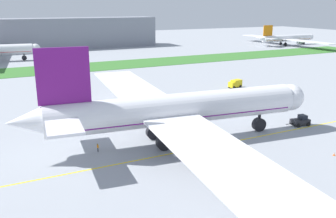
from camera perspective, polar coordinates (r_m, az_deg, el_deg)
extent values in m
plane|color=#9399A0|center=(71.79, 6.81, -5.04)|extent=(600.00, 600.00, 0.00)
cube|color=yellow|center=(70.46, 7.58, -5.48)|extent=(280.00, 0.36, 0.01)
cube|color=#38722D|center=(160.85, -12.92, 6.30)|extent=(320.00, 24.00, 0.10)
cylinder|color=white|center=(69.34, 1.48, 0.03)|extent=(48.59, 10.98, 5.84)
cube|color=#661472|center=(69.63, 1.47, -0.78)|extent=(46.62, 10.31, 0.70)
sphere|color=white|center=(82.21, 18.36, 1.73)|extent=(5.55, 5.55, 5.55)
cone|color=white|center=(64.57, -21.13, -1.85)|extent=(6.92, 5.62, 4.96)
cube|color=#661472|center=(63.07, -15.87, 4.93)|extent=(8.70, 1.51, 9.34)
cube|color=white|center=(70.15, -16.68, 0.28)|extent=(6.28, 9.85, 0.41)
cube|color=white|center=(58.96, -15.81, -2.55)|extent=(6.28, 9.85, 0.41)
cube|color=white|center=(91.52, -5.71, 3.36)|extent=(15.21, 44.30, 0.47)
cube|color=white|center=(47.75, 9.94, -8.62)|extent=(15.21, 44.30, 0.47)
cylinder|color=#B7BABF|center=(83.19, -2.97, 0.91)|extent=(5.86, 3.79, 3.21)
cylinder|color=black|center=(84.04, -1.17, 1.08)|extent=(0.84, 3.40, 3.37)
cylinder|color=#B7BABF|center=(56.95, 6.17, -6.29)|extent=(5.86, 3.79, 3.21)
cylinder|color=black|center=(58.18, 8.63, -5.89)|extent=(0.84, 3.40, 3.37)
cylinder|color=black|center=(78.94, 13.91, -1.54)|extent=(0.61, 0.61, 2.26)
cylinder|color=black|center=(79.27, 13.85, -2.32)|extent=(2.89, 1.54, 2.77)
cylinder|color=black|center=(72.02, -2.31, -2.75)|extent=(0.61, 0.61, 2.26)
cylinder|color=black|center=(72.39, -2.30, -3.59)|extent=(2.89, 1.54, 2.77)
cylinder|color=black|center=(66.55, -0.65, -4.32)|extent=(0.61, 0.61, 2.26)
cylinder|color=black|center=(66.95, -0.65, -5.22)|extent=(2.89, 1.54, 2.77)
cube|color=black|center=(81.51, 17.93, 2.18)|extent=(2.50, 4.57, 1.05)
sphere|color=black|center=(67.60, -14.02, -0.40)|extent=(0.41, 0.41, 0.41)
sphere|color=black|center=(68.21, -10.21, -0.03)|extent=(0.41, 0.41, 0.41)
sphere|color=black|center=(69.11, -6.48, 0.33)|extent=(0.41, 0.41, 0.41)
sphere|color=black|center=(70.31, -2.86, 0.68)|extent=(0.41, 0.41, 0.41)
sphere|color=black|center=(71.77, 0.63, 1.01)|extent=(0.41, 0.41, 0.41)
sphere|color=black|center=(73.50, 3.97, 1.33)|extent=(0.41, 0.41, 0.41)
sphere|color=black|center=(75.46, 7.14, 1.62)|extent=(0.41, 0.41, 0.41)
sphere|color=black|center=(77.64, 10.15, 1.90)|extent=(0.41, 0.41, 0.41)
sphere|color=black|center=(80.03, 12.98, 2.15)|extent=(0.41, 0.41, 0.41)
cube|color=#26262B|center=(85.66, 19.72, -1.78)|extent=(4.07, 2.67, 0.92)
cube|color=black|center=(85.77, 20.07, -1.16)|extent=(1.56, 1.86, 0.90)
cylinder|color=black|center=(84.00, 18.22, -2.20)|extent=(1.80, 0.31, 0.12)
cylinder|color=black|center=(84.13, 19.47, -2.40)|extent=(0.93, 0.44, 0.90)
cylinder|color=black|center=(85.78, 18.52, -1.97)|extent=(0.93, 0.44, 0.90)
cylinder|color=black|center=(85.84, 20.86, -2.18)|extent=(0.93, 0.44, 0.90)
cylinder|color=black|center=(87.46, 19.90, -1.76)|extent=(0.93, 0.44, 0.90)
cylinder|color=black|center=(67.58, -10.74, -6.21)|extent=(0.11, 0.11, 0.79)
cylinder|color=orange|center=(67.22, -10.73, -5.75)|extent=(0.09, 0.09, 0.50)
cylinder|color=black|center=(67.74, -10.79, -6.16)|extent=(0.11, 0.11, 0.79)
cylinder|color=orange|center=(67.63, -10.85, -5.62)|extent=(0.09, 0.09, 0.50)
cube|color=orange|center=(67.41, -10.79, -5.66)|extent=(0.24, 0.42, 0.56)
sphere|color=brown|center=(67.27, -10.81, -5.35)|extent=(0.21, 0.21, 0.21)
cube|color=#F2590C|center=(71.23, 24.24, -6.55)|extent=(0.36, 0.36, 0.03)
cone|color=#F2590C|center=(71.13, 24.26, -6.33)|extent=(0.28, 0.28, 0.55)
cylinder|color=white|center=(71.12, 24.27, -6.31)|extent=(0.17, 0.17, 0.06)
cube|color=yellow|center=(119.41, 10.50, 3.96)|extent=(3.70, 2.65, 2.10)
cube|color=yellow|center=(117.88, 9.80, 3.73)|extent=(1.67, 2.15, 1.64)
cube|color=#263347|center=(117.37, 9.61, 3.85)|extent=(0.42, 1.67, 0.72)
cylinder|color=black|center=(117.40, 10.15, 3.26)|extent=(0.94, 0.48, 0.90)
cylinder|color=black|center=(118.71, 9.42, 3.43)|extent=(0.94, 0.48, 0.90)
cylinder|color=black|center=(119.61, 11.10, 3.44)|extent=(0.94, 0.48, 0.90)
cylinder|color=black|center=(120.89, 10.39, 3.60)|extent=(0.94, 0.48, 0.90)
sphere|color=white|center=(189.31, -19.78, 8.78)|extent=(4.55, 4.55, 4.55)
cylinder|color=black|center=(189.79, -21.33, 7.64)|extent=(0.50, 0.50, 1.86)
cylinder|color=black|center=(189.90, -21.30, 7.36)|extent=(2.39, 1.30, 2.28)
cylinder|color=white|center=(257.07, 17.91, 10.38)|extent=(40.02, 4.54, 4.10)
cube|color=orange|center=(257.13, 17.90, 10.22)|extent=(38.42, 4.19, 0.49)
sphere|color=white|center=(272.35, 21.12, 10.35)|extent=(3.90, 3.90, 3.90)
cone|color=white|center=(242.17, 14.19, 10.44)|extent=(4.55, 3.53, 3.49)
cube|color=orange|center=(245.14, 15.17, 11.61)|extent=(7.20, 0.49, 6.56)
cube|color=white|center=(248.00, 14.31, 10.62)|extent=(4.47, 6.61, 0.29)
cube|color=white|center=(241.93, 15.61, 10.41)|extent=(4.47, 6.61, 0.29)
cube|color=white|center=(270.29, 14.57, 10.75)|extent=(9.19, 36.08, 0.33)
cube|color=white|center=(241.90, 20.93, 9.69)|extent=(9.19, 36.08, 0.33)
cylinder|color=#B7BABF|center=(265.23, 15.92, 10.29)|extent=(3.92, 2.30, 2.26)
cylinder|color=black|center=(266.56, 16.23, 10.30)|extent=(0.36, 2.37, 2.37)
cylinder|color=#B7BABF|center=(248.36, 19.70, 9.65)|extent=(3.92, 2.30, 2.26)
cylinder|color=black|center=(249.77, 20.01, 9.65)|extent=(0.36, 2.37, 2.37)
cylinder|color=black|center=(268.22, 20.20, 9.76)|extent=(0.43, 0.43, 1.59)
cylinder|color=black|center=(268.29, 20.19, 9.59)|extent=(1.96, 0.90, 1.95)
cylinder|color=black|center=(256.61, 17.00, 9.80)|extent=(0.43, 0.43, 1.59)
cylinder|color=black|center=(256.68, 16.99, 9.63)|extent=(1.96, 0.90, 1.95)
cylinder|color=black|center=(253.55, 17.68, 9.68)|extent=(0.43, 0.43, 1.59)
cylinder|color=black|center=(253.62, 17.67, 9.51)|extent=(1.96, 0.90, 1.95)
cube|color=gray|center=(233.58, -16.41, 11.11)|extent=(116.75, 20.00, 18.00)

